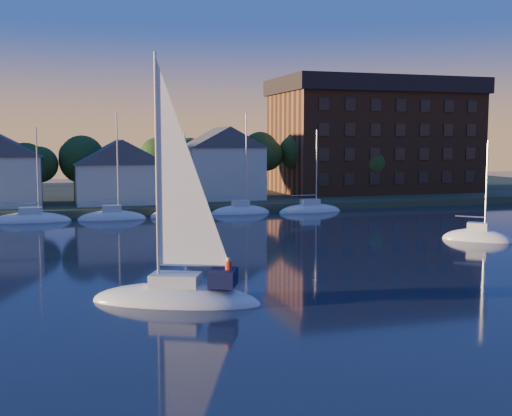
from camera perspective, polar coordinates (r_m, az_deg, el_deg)
name	(u,v)px	position (r m, az deg, el deg)	size (l,w,h in m)	color
ground	(373,336)	(30.71, 10.40, -11.17)	(260.00, 260.00, 0.00)	black
shoreline_land	(149,198)	(102.24, -9.53, 0.92)	(160.00, 50.00, 2.00)	#313921
wooden_dock	(174,214)	(79.63, -7.27, -0.50)	(120.00, 3.00, 1.00)	brown
clubhouse_centre	(120,171)	(83.35, -11.99, 3.25)	(11.55, 8.40, 8.08)	beige
clubhouse_east	(223,162)	(87.70, -2.96, 4.08)	(10.50, 8.40, 9.80)	beige
condo_block	(374,135)	(102.65, 10.46, 6.39)	(31.00, 17.00, 17.40)	brown
tree_line	(174,153)	(90.31, -7.31, 4.84)	(93.40, 5.40, 8.90)	#392619
moored_fleet	(74,219)	(75.45, -15.87, -0.97)	(63.50, 2.40, 12.05)	silver
hero_sailboat	(178,292)	(36.26, -6.93, -7.42)	(10.04, 6.85, 14.88)	silver
drifting_sailboat_right	(477,240)	(61.18, 19.07, -2.67)	(5.94, 5.78, 10.15)	silver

